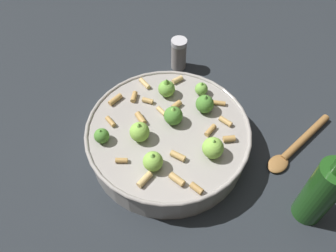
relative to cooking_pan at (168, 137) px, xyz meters
The scene contains 5 objects.
ground_plane 0.04m from the cooking_pan, 54.38° to the left, with size 2.40×2.40×0.00m, color #23282D.
cooking_pan is the anchor object (origin of this frame).
pepper_shaker 0.25m from the cooking_pan, 47.50° to the right, with size 0.04×0.04×0.08m.
olive_oil_bottle 0.30m from the cooking_pan, 160.88° to the right, with size 0.06×0.06×0.21m.
wooden_spoon 0.27m from the cooking_pan, 131.95° to the right, with size 0.04×0.21×0.02m.
Camera 1 is at (-0.31, 0.27, 0.61)m, focal length 36.43 mm.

